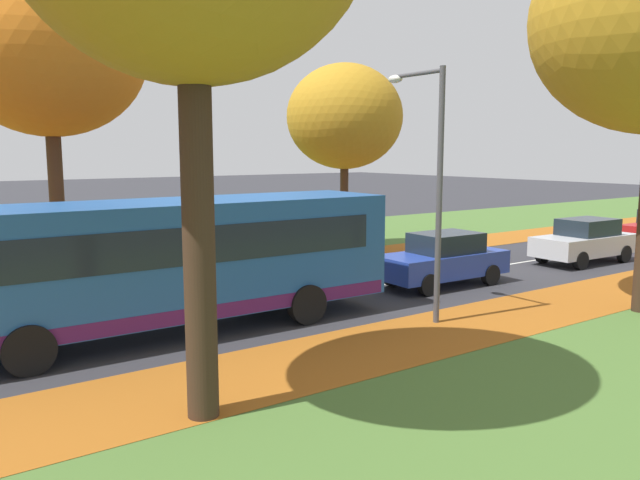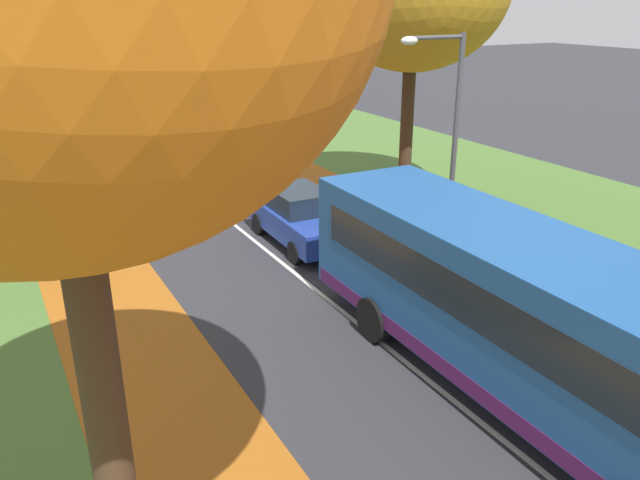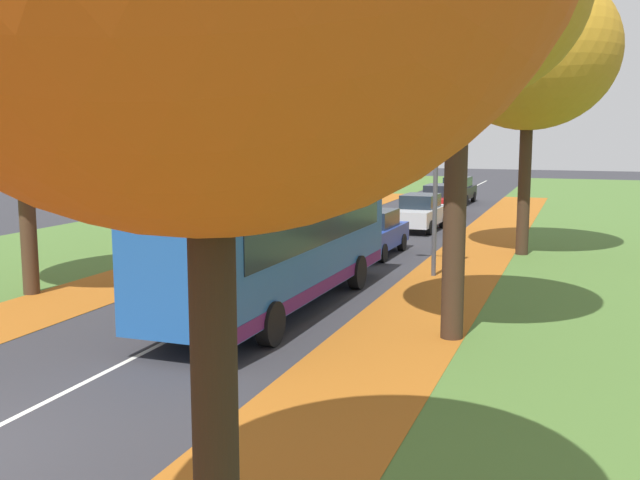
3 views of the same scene
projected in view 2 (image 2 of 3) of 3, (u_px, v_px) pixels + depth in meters
name	position (u px, v px, depth m)	size (l,w,h in m)	color
leaf_litter_left	(142.00, 362.00, 12.36)	(2.80, 60.00, 0.00)	#9E5619
grass_verge_right	(470.00, 191.00, 23.46)	(12.00, 90.00, 0.01)	#476B2D
leaf_litter_right	(491.00, 271.00, 16.49)	(2.80, 60.00, 0.00)	#9E5619
road_centre_line	(243.00, 232.00, 19.33)	(0.12, 80.00, 0.01)	silver
tree_left_mid	(9.00, 60.00, 14.59)	(4.61, 4.61, 7.51)	#422D1E
streetlamp_right	(446.00, 127.00, 15.66)	(1.89, 0.28, 6.00)	#47474C
bus	(525.00, 311.00, 10.77)	(2.75, 10.43, 2.98)	#1E5199
car_blue_lead	(300.00, 217.00, 18.17)	(1.86, 4.24, 1.62)	#233D9E
car_silver_following	(220.00, 163.00, 24.12)	(1.91, 4.26, 1.62)	#B7BABF
car_red_third_in_line	(169.00, 135.00, 29.09)	(1.80, 4.21, 1.62)	#B21919
car_black_fourth_in_line	(131.00, 114.00, 34.58)	(1.88, 4.25, 1.62)	black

